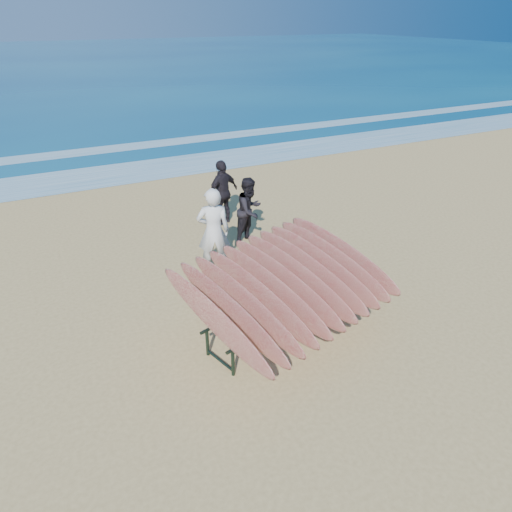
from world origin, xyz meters
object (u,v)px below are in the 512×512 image
at_px(surfboard_rack, 286,283).
at_px(person_dark_b, 223,193).
at_px(person_dark_a, 250,210).
at_px(person_white, 214,231).

bearing_deg(surfboard_rack, person_dark_b, 64.12).
bearing_deg(person_dark_a, person_white, -171.91).
height_order(surfboard_rack, person_dark_a, person_dark_a).
relative_size(surfboard_rack, person_white, 2.00).
xyz_separation_m(surfboard_rack, person_dark_a, (0.95, 3.43, -0.10)).
distance_m(surfboard_rack, person_dark_b, 4.82).
relative_size(person_white, person_dark_a, 1.17).
distance_m(surfboard_rack, person_dark_a, 3.57).
bearing_deg(person_dark_a, person_dark_b, 67.61).
bearing_deg(person_white, person_dark_a, -124.33).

